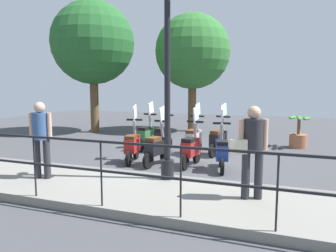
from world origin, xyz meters
The scene contains 17 objects.
ground_plane centered at (0.00, 0.00, 0.00)m, with size 28.00×28.00×0.00m, color #424247.
promenade_walkway centered at (-3.15, 0.00, 0.07)m, with size 2.20×20.00×0.15m.
fence_railing centered at (-4.20, 0.00, 0.90)m, with size 0.04×16.03×1.07m.
lamp_post_near centered at (-2.40, -0.45, 2.06)m, with size 0.26×0.90×4.30m.
pedestrian_with_bag centered at (-3.03, -2.20, 1.08)m, with size 0.46×0.61×1.59m.
pedestrian_distant centered at (-3.26, 2.01, 1.08)m, with size 0.38×0.48×1.59m.
tree_large centered at (3.71, 5.24, 3.85)m, with size 3.55×3.55×5.64m.
tree_distant centered at (5.52, 1.33, 3.52)m, with size 3.30×3.30×5.19m.
potted_palm centered at (2.97, -3.09, 0.45)m, with size 1.06×0.66×1.05m.
scooter_near_0 centered at (-0.79, -1.27, 0.48)m, with size 1.21×0.51×1.54m.
scooter_near_1 centered at (-0.68, -0.45, 0.48)m, with size 1.23×0.44×1.54m.
scooter_near_2 centered at (-0.87, 0.42, 0.48)m, with size 1.23×0.47×1.54m.
scooter_near_3 centered at (-0.81, 1.15, 0.48)m, with size 1.22×0.50×1.54m.
scooter_far_0 centered at (0.91, -0.85, 0.48)m, with size 1.22×0.51×1.54m.
scooter_far_1 centered at (0.79, -0.11, 0.48)m, with size 1.23×0.44×1.54m.
scooter_far_2 centered at (0.80, 0.89, 0.48)m, with size 1.23×0.44×1.54m.
scooter_far_3 centered at (0.88, 1.49, 0.48)m, with size 1.23×0.44×1.54m.
Camera 1 is at (-8.59, -2.77, 2.09)m, focal length 35.00 mm.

